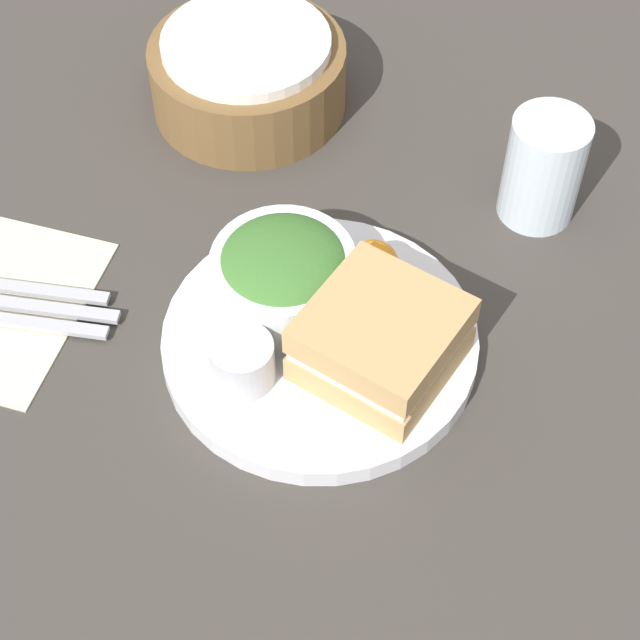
# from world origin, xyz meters

# --- Properties ---
(ground_plane) EXTENTS (4.00, 4.00, 0.00)m
(ground_plane) POSITION_xyz_m (0.00, 0.00, 0.00)
(ground_plane) COLOR #3D3833
(plate) EXTENTS (0.26, 0.26, 0.02)m
(plate) POSITION_xyz_m (0.00, 0.00, 0.01)
(plate) COLOR silver
(plate) RESTS_ON ground_plane
(sandwich) EXTENTS (0.14, 0.14, 0.06)m
(sandwich) POSITION_xyz_m (0.05, -0.01, 0.05)
(sandwich) COLOR tan
(sandwich) RESTS_ON plate
(salad_bowl) EXTENTS (0.12, 0.12, 0.07)m
(salad_bowl) POSITION_xyz_m (-0.04, 0.03, 0.05)
(salad_bowl) COLOR white
(salad_bowl) RESTS_ON plate
(dressing_cup) EXTENTS (0.05, 0.05, 0.04)m
(dressing_cup) POSITION_xyz_m (-0.05, -0.06, 0.04)
(dressing_cup) COLOR #B7B7BC
(dressing_cup) RESTS_ON plate
(orange_wedge) EXTENTS (0.04, 0.04, 0.04)m
(orange_wedge) POSITION_xyz_m (0.03, 0.07, 0.04)
(orange_wedge) COLOR orange
(orange_wedge) RESTS_ON plate
(drink_glass) EXTENTS (0.07, 0.07, 0.11)m
(drink_glass) POSITION_xyz_m (0.15, 0.21, 0.05)
(drink_glass) COLOR silver
(drink_glass) RESTS_ON ground_plane
(bread_basket) EXTENTS (0.19, 0.19, 0.08)m
(bread_basket) POSITION_xyz_m (-0.16, 0.27, 0.04)
(bread_basket) COLOR brown
(bread_basket) RESTS_ON ground_plane
(napkin) EXTENTS (0.13, 0.19, 0.00)m
(napkin) POSITION_xyz_m (-0.27, -0.04, 0.00)
(napkin) COLOR beige
(napkin) RESTS_ON ground_plane
(fork) EXTENTS (0.19, 0.04, 0.01)m
(fork) POSITION_xyz_m (-0.27, -0.05, 0.01)
(fork) COLOR #B2B2B7
(fork) RESTS_ON napkin
(knife) EXTENTS (0.20, 0.04, 0.01)m
(knife) POSITION_xyz_m (-0.27, -0.04, 0.01)
(knife) COLOR #B2B2B7
(knife) RESTS_ON napkin
(spoon) EXTENTS (0.17, 0.03, 0.01)m
(spoon) POSITION_xyz_m (-0.27, -0.02, 0.01)
(spoon) COLOR #B2B2B7
(spoon) RESTS_ON napkin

